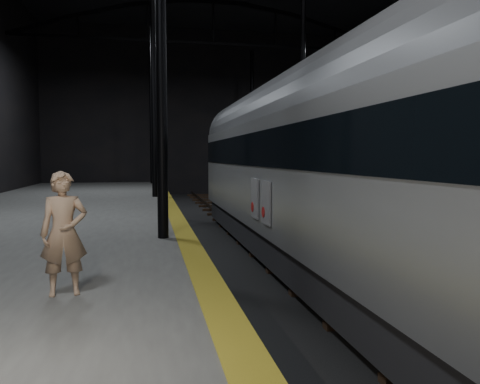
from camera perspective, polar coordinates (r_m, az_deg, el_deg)
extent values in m
plane|color=black|center=(16.24, 3.82, -6.23)|extent=(44.00, 44.00, 0.00)
cube|color=#4A4A47|center=(15.96, -23.26, -4.93)|extent=(9.00, 43.80, 1.00)
cube|color=#4A4A47|center=(19.49, 25.69, -3.39)|extent=(9.00, 43.80, 1.00)
cube|color=olive|center=(15.57, -7.81, -2.97)|extent=(0.50, 43.80, 0.01)
cube|color=#3F3328|center=(16.04, 1.33, -5.73)|extent=(0.08, 43.00, 0.14)
cube|color=#3F3328|center=(16.41, 6.27, -5.53)|extent=(0.08, 43.00, 0.14)
cube|color=black|center=(16.23, 3.82, -6.02)|extent=(2.40, 42.00, 0.12)
cylinder|color=black|center=(11.82, -9.65, 19.12)|extent=(0.26, 0.26, 10.00)
cylinder|color=black|center=(14.24, 24.10, 16.23)|extent=(0.26, 0.26, 10.00)
cylinder|color=black|center=(23.61, -10.49, 11.62)|extent=(0.26, 0.26, 10.00)
cylinder|color=black|center=(24.92, 7.63, 11.26)|extent=(0.26, 0.26, 10.00)
cylinder|color=black|center=(35.55, -10.76, 9.13)|extent=(0.26, 0.26, 10.00)
cylinder|color=black|center=(36.42, 1.44, 9.09)|extent=(0.26, 0.26, 10.00)
cube|color=black|center=(30.53, -3.26, 17.62)|extent=(23.60, 0.15, 0.18)
cube|color=#9FA2A6|center=(12.26, 8.62, 1.99)|extent=(2.82, 19.46, 2.92)
cube|color=black|center=(12.47, 8.52, -6.44)|extent=(2.58, 19.07, 0.83)
cube|color=black|center=(12.25, 8.65, 5.17)|extent=(2.88, 19.17, 0.88)
cylinder|color=slate|center=(12.29, 8.69, 8.80)|extent=(2.77, 19.27, 2.77)
cube|color=black|center=(18.99, 1.53, -3.79)|extent=(1.75, 2.14, 0.34)
cube|color=silver|center=(10.95, 3.21, -1.31)|extent=(0.04, 0.73, 1.02)
cube|color=silver|center=(12.08, 1.82, -0.78)|extent=(0.04, 0.73, 1.02)
cylinder|color=#B31617|center=(11.14, 2.88, -2.47)|extent=(0.03, 0.25, 0.25)
cylinder|color=#B31617|center=(12.26, 1.55, -1.84)|extent=(0.03, 0.25, 0.25)
imported|color=tan|center=(7.11, -20.67, -4.74)|extent=(0.70, 0.52, 1.77)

